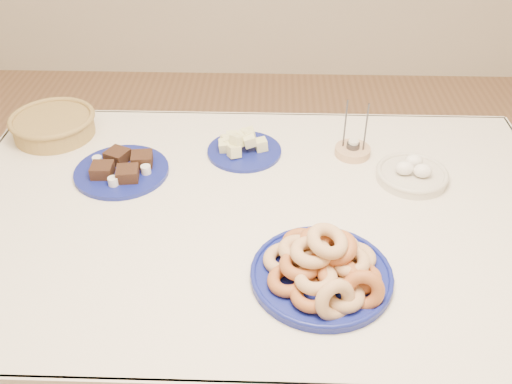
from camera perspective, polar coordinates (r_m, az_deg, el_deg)
ground at (r=2.12m, az=0.04°, el=-17.98°), size 5.00×5.00×0.00m
dining_table at (r=1.63m, az=0.06°, el=-4.76°), size 1.71×1.11×0.75m
donut_platter at (r=1.35m, az=6.79°, el=-7.59°), size 0.43×0.43×0.15m
melon_plate at (r=1.80m, az=-1.46°, el=4.60°), size 0.24×0.24×0.08m
brownie_plate at (r=1.75m, az=-13.27°, el=2.25°), size 0.30×0.30×0.05m
wicker_basket at (r=1.99m, az=-19.61°, el=6.38°), size 0.31×0.31×0.07m
candle_holder at (r=1.81m, az=9.64°, el=4.18°), size 0.14×0.14×0.19m
egg_bowl at (r=1.73m, az=15.35°, el=1.78°), size 0.21×0.21×0.07m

